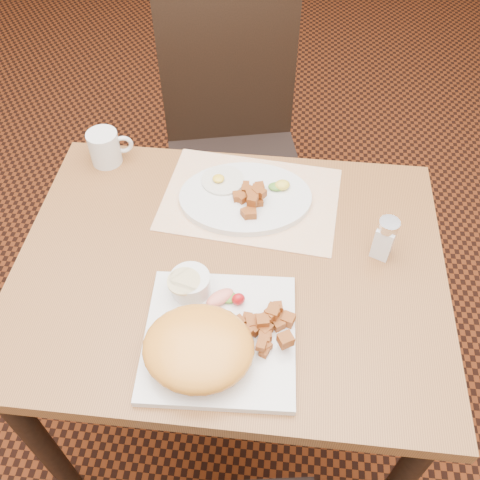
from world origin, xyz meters
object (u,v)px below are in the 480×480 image
Objects in this scene: salt_shaker at (385,238)px; coffee_mug at (105,148)px; table at (230,293)px; plate_oval at (245,198)px; chair_far at (233,139)px; plate_square at (220,337)px.

coffee_mug is at bearing 160.79° from salt_shaker.
table is 0.22m from plate_oval.
plate_square is at bearing 81.87° from chair_far.
plate_oval is at bearing 87.05° from chair_far.
chair_far is 9.19× the size of coffee_mug.
salt_shaker is at bearing 37.71° from plate_square.
chair_far is at bearing 95.11° from plate_square.
table is at bearing -40.57° from coffee_mug.
chair_far is at bearing 96.18° from table.
plate_oval is at bearing 157.50° from salt_shaker.
plate_square is 0.58m from coffee_mug.
table is at bearing 91.14° from plate_square.
plate_oval is at bearing 85.45° from table.
coffee_mug is at bearing 139.43° from table.
chair_far is at bearing 100.29° from plate_oval.
chair_far is 3.19× the size of plate_oval.
salt_shaker is at bearing 109.55° from chair_far.
table is at bearing 82.94° from chair_far.
plate_square is 0.40m from salt_shaker.
plate_oval is at bearing -16.28° from coffee_mug.
table is 0.36m from salt_shaker.
salt_shaker is at bearing 10.98° from table.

